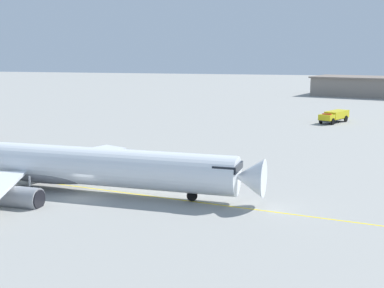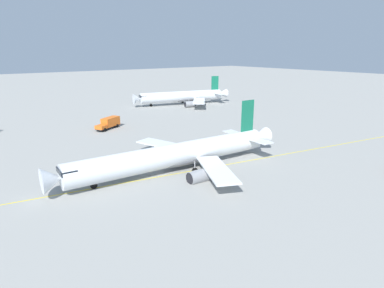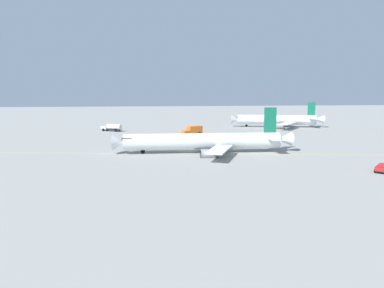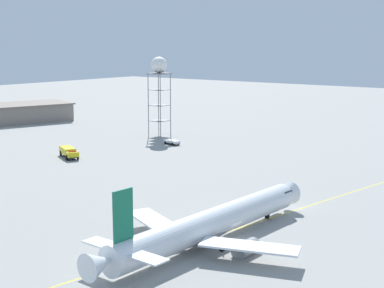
% 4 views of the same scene
% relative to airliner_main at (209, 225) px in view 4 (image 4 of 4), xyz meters
% --- Properties ---
extents(ground_plane, '(600.00, 600.00, 0.00)m').
position_rel_airliner_main_xyz_m(ground_plane, '(4.02, -2.32, -2.76)').
color(ground_plane, gray).
extents(airliner_main, '(46.22, 31.17, 11.81)m').
position_rel_airliner_main_xyz_m(airliner_main, '(0.00, 0.00, 0.00)').
color(airliner_main, silver).
rests_on(airliner_main, ground_plane).
extents(pushback_tug_truck, '(3.25, 5.45, 1.30)m').
position_rel_airliner_main_xyz_m(pushback_tug_truck, '(61.35, 56.72, -1.95)').
color(pushback_tug_truck, '#232326').
rests_on(pushback_tug_truck, ground_plane).
extents(fire_tender_truck, '(6.67, 9.56, 2.50)m').
position_rel_airliner_main_xyz_m(fire_tender_truck, '(30.65, 65.76, -1.23)').
color(fire_tender_truck, '#232326').
rests_on(fire_tender_truck, ground_plane).
extents(radar_tower, '(5.71, 5.71, 24.62)m').
position_rel_airliner_main_xyz_m(radar_tower, '(71.52, 70.01, 17.80)').
color(radar_tower, slate).
rests_on(radar_tower, ground_plane).
extents(taxiway_centreline, '(189.52, 33.64, 0.01)m').
position_rel_airliner_main_xyz_m(taxiway_centreline, '(5.90, 0.85, -2.76)').
color(taxiway_centreline, yellow).
rests_on(taxiway_centreline, ground_plane).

